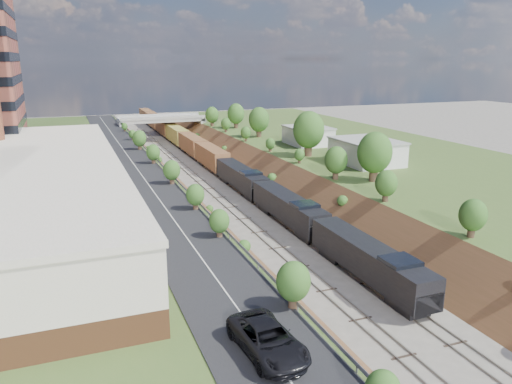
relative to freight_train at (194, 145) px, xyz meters
name	(u,v)px	position (x,y,z in m)	size (l,w,h in m)	color
platform_left	(26,196)	(-35.60, -34.67, -0.24)	(44.00, 180.00, 5.00)	#415B25
platform_right	(383,165)	(30.40, -34.67, -0.24)	(44.00, 180.00, 5.00)	#415B25
embankment_left	(167,197)	(-13.60, -34.67, -2.74)	(7.07, 180.00, 7.07)	brown
embankment_right	(283,186)	(8.40, -34.67, -2.74)	(7.07, 180.00, 7.07)	brown
rail_left_track	(214,192)	(-5.20, -34.67, -2.65)	(1.58, 180.00, 0.18)	gray
rail_right_track	(241,190)	(0.00, -34.67, -2.65)	(1.58, 180.00, 0.18)	gray
road	(138,171)	(-18.10, -34.67, 2.31)	(8.00, 180.00, 0.10)	black
guardrail	(163,166)	(-14.00, -34.87, 2.81)	(0.10, 171.00, 0.70)	#99999E
commercial_building	(55,189)	(-30.60, -56.67, 5.77)	(14.30, 62.30, 7.00)	brown
overpass	(162,124)	(-2.60, 27.33, 2.18)	(24.50, 8.30, 7.40)	gray
white_building_near	(366,152)	(20.90, -42.67, 4.26)	(9.00, 12.00, 4.00)	silver
white_building_far	(308,136)	(20.40, -20.67, 4.06)	(8.00, 10.00, 3.60)	silver
tree_right_large	(375,153)	(14.40, -54.67, 6.65)	(5.25, 5.25, 7.61)	#473323
tree_left_crest	(237,232)	(-14.40, -74.67, 4.30)	(2.45, 2.45, 3.55)	#473323
freight_train	(194,145)	(0.00, 0.00, 0.00)	(3.26, 165.36, 4.81)	black
suv	(268,339)	(-18.23, -91.70, 3.33)	(3.20, 6.94, 1.93)	black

